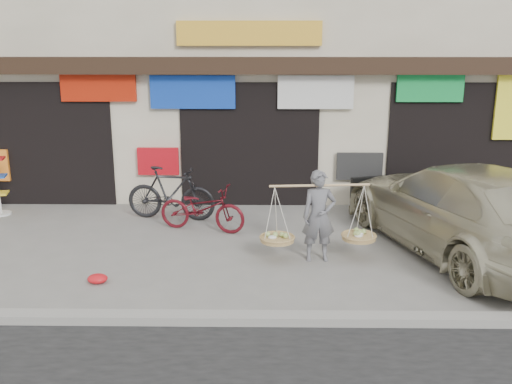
{
  "coord_description": "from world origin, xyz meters",
  "views": [
    {
      "loc": [
        0.31,
        -8.75,
        3.59
      ],
      "look_at": [
        0.18,
        0.9,
        0.99
      ],
      "focal_mm": 40.0,
      "sensor_mm": 36.0,
      "label": 1
    }
  ],
  "objects_px": {
    "bike_1": "(171,193)",
    "bike_2": "(202,208)",
    "street_vendor": "(319,220)",
    "suv": "(461,208)"
  },
  "relations": [
    {
      "from": "street_vendor",
      "to": "bike_2",
      "type": "distance_m",
      "value": 2.57
    },
    {
      "from": "bike_1",
      "to": "bike_2",
      "type": "height_order",
      "value": "bike_1"
    },
    {
      "from": "bike_1",
      "to": "suv",
      "type": "xyz_separation_m",
      "value": [
        5.28,
        -1.75,
        0.23
      ]
    },
    {
      "from": "street_vendor",
      "to": "suv",
      "type": "bearing_deg",
      "value": 5.24
    },
    {
      "from": "bike_2",
      "to": "street_vendor",
      "type": "bearing_deg",
      "value": -109.14
    },
    {
      "from": "bike_1",
      "to": "bike_2",
      "type": "relative_size",
      "value": 1.07
    },
    {
      "from": "bike_1",
      "to": "bike_2",
      "type": "xyz_separation_m",
      "value": [
        0.71,
        -0.71,
        -0.1
      ]
    },
    {
      "from": "street_vendor",
      "to": "bike_2",
      "type": "relative_size",
      "value": 1.12
    },
    {
      "from": "bike_1",
      "to": "bike_2",
      "type": "distance_m",
      "value": 1.01
    },
    {
      "from": "bike_2",
      "to": "suv",
      "type": "relative_size",
      "value": 0.3
    }
  ]
}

